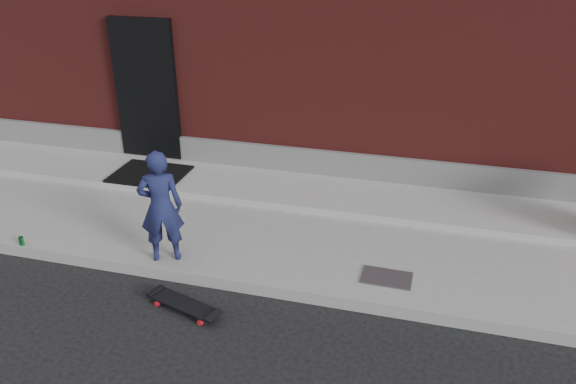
% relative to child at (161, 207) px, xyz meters
% --- Properties ---
extents(ground, '(80.00, 80.00, 0.00)m').
position_rel_child_xyz_m(ground, '(1.05, -0.25, -0.85)').
color(ground, black).
rests_on(ground, ground).
extents(sidewalk, '(20.00, 3.00, 0.15)m').
position_rel_child_xyz_m(sidewalk, '(1.05, 1.25, -0.77)').
color(sidewalk, gray).
rests_on(sidewalk, ground).
extents(apron, '(20.00, 1.20, 0.10)m').
position_rel_child_xyz_m(apron, '(1.05, 2.15, -0.65)').
color(apron, gray).
rests_on(apron, sidewalk).
extents(child, '(0.60, 0.51, 1.39)m').
position_rel_child_xyz_m(child, '(0.00, 0.00, 0.00)').
color(child, '#191E47').
rests_on(child, sidewalk).
extents(skateboard, '(0.91, 0.47, 0.10)m').
position_rel_child_xyz_m(skateboard, '(0.55, -0.71, -0.76)').
color(skateboard, red).
rests_on(skateboard, ground).
extents(soda_can, '(0.08, 0.08, 0.11)m').
position_rel_child_xyz_m(soda_can, '(-1.89, -0.20, -0.64)').
color(soda_can, '#1B8A37').
rests_on(soda_can, sidewalk).
extents(doormat, '(1.11, 0.90, 0.03)m').
position_rel_child_xyz_m(doormat, '(-1.25, 2.00, -0.58)').
color(doormat, black).
rests_on(doormat, apron).
extents(utility_plate, '(0.58, 0.38, 0.02)m').
position_rel_child_xyz_m(utility_plate, '(2.63, 0.26, -0.69)').
color(utility_plate, '#58585E').
rests_on(utility_plate, sidewalk).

